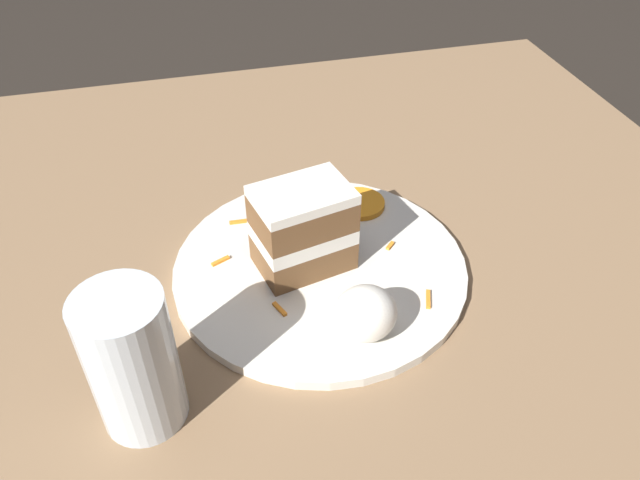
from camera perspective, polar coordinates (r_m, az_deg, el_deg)
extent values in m
plane|color=black|center=(0.66, 3.23, -5.84)|extent=(6.00, 6.00, 0.00)
cube|color=#846647|center=(0.65, 3.29, -4.77)|extent=(0.95, 1.03, 0.04)
cylinder|color=silver|center=(0.64, 0.00, -2.53)|extent=(0.30, 0.30, 0.01)
cube|color=brown|center=(0.63, -1.53, -1.00)|extent=(0.10, 0.08, 0.03)
cube|color=white|center=(0.61, -1.57, 0.70)|extent=(0.10, 0.08, 0.02)
cube|color=brown|center=(0.60, -1.61, 2.49)|extent=(0.10, 0.08, 0.03)
cube|color=white|center=(0.59, -1.65, 4.13)|extent=(0.10, 0.08, 0.01)
ellipsoid|color=white|center=(0.56, 4.15, -6.72)|extent=(0.06, 0.05, 0.05)
cylinder|color=orange|center=(0.71, 3.66, 3.34)|extent=(0.06, 0.06, 0.01)
cube|color=orange|center=(0.66, 6.43, -0.51)|extent=(0.01, 0.01, 0.00)
cube|color=orange|center=(0.61, 9.86, -5.35)|extent=(0.01, 0.02, 0.00)
cube|color=orange|center=(0.59, -3.71, -6.31)|extent=(0.01, 0.02, 0.00)
cube|color=orange|center=(0.70, -7.42, 1.67)|extent=(0.02, 0.01, 0.00)
cube|color=orange|center=(0.65, -9.09, -1.90)|extent=(0.02, 0.01, 0.00)
cylinder|color=silver|center=(0.50, -16.79, -10.59)|extent=(0.07, 0.07, 0.13)
cylinder|color=silver|center=(0.54, -15.93, -13.46)|extent=(0.06, 0.06, 0.05)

